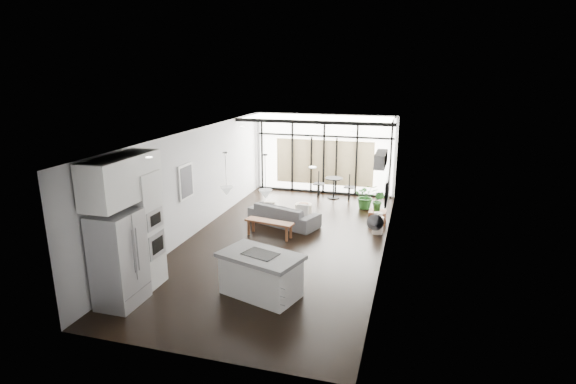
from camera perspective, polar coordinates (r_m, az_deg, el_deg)
The scene contains 27 objects.
floor at distance 11.68m, azimuth -0.41°, elevation -6.30°, with size 5.00×10.00×0.00m, color black.
ceiling at distance 10.95m, azimuth -0.44°, elevation 7.43°, with size 5.00×10.00×0.00m, color silver.
wall_left at distance 12.16m, azimuth -11.80°, elevation 1.18°, with size 0.02×10.00×2.80m, color silver.
wall_right at distance 10.82m, azimuth 12.38°, elevation -0.61°, with size 0.02×10.00×2.80m, color silver.
wall_back at distance 15.98m, azimuth 4.66°, elevation 4.84°, with size 5.00×0.02×2.80m, color silver.
wall_front at distance 6.87m, azimuth -12.46°, elevation -10.18°, with size 5.00×0.02×2.80m, color silver.
glazing at distance 15.86m, azimuth 4.57°, elevation 4.77°, with size 5.00×0.20×2.80m, color black.
skylight at distance 14.81m, azimuth 4.00°, elevation 9.38°, with size 4.70×1.90×0.06m, color silver.
neighbour_building at distance 15.99m, azimuth 4.60°, elevation 3.76°, with size 3.50×0.02×1.60m, color beige.
island at distance 8.94m, azimuth -3.47°, elevation -10.42°, with size 1.58×0.94×0.86m, color silver.
cooktop at distance 8.76m, azimuth -3.52°, elevation -7.85°, with size 0.66×0.44×0.01m, color black.
fridge at distance 8.99m, azimuth -20.67°, elevation -7.99°, with size 0.70×0.88×1.81m, color #A3A4A8.
appliance_column at distance 9.51m, azimuth -18.03°, elevation -4.58°, with size 0.62×0.65×2.39m, color silver.
upper_cabinets at distance 8.86m, azimuth -20.38°, elevation 1.56°, with size 0.62×1.75×0.86m, color silver.
pendant_left at distance 8.80m, azimuth -7.81°, elevation 0.10°, with size 0.26×0.26×0.18m, color silver.
pendant_right at distance 8.52m, azimuth -2.87°, elevation -0.29°, with size 0.26×0.26×0.18m, color silver.
sofa at distance 12.79m, azimuth -0.53°, elevation -2.42°, with size 2.06×0.60×0.81m, color #4F4E51.
console_bench at distance 11.96m, azimuth -2.37°, elevation -4.67°, with size 1.34×0.33×0.43m, color brown.
pouf at distance 13.48m, azimuth 1.99°, elevation -2.37°, with size 0.51×0.51×0.41m, color silver.
crate at distance 13.24m, azimuth 11.29°, elevation -3.12°, with size 0.47×0.47×0.36m, color brown.
plant_tall at distance 14.49m, azimuth 9.85°, elevation -0.85°, with size 0.73×0.81×0.63m, color #245B21.
plant_crate at distance 13.15m, azimuth 11.36°, elevation -1.82°, with size 0.33×0.60×0.27m, color #245B21.
milk_can at distance 12.38m, azimuth 11.35°, elevation -3.87°, with size 0.30×0.30×0.59m, color beige.
bistro_set at distance 15.47m, azimuth 5.82°, elevation 0.56°, with size 1.55×0.62×0.74m, color black.
tv at distance 11.81m, azimuth 12.50°, elevation 0.23°, with size 0.05×1.10×0.65m, color black.
ac_unit at distance 9.81m, azimuth 11.71°, elevation 4.09°, with size 0.22×0.90×0.30m, color silver.
framed_art at distance 11.68m, azimuth -12.84°, elevation 1.30°, with size 0.04×0.70×0.90m, color black.
Camera 1 is at (3.06, -10.40, 4.33)m, focal length 28.00 mm.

